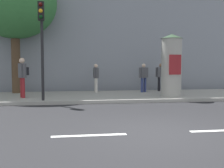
# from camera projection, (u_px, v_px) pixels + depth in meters

# --- Properties ---
(ground_plane) EXTENTS (80.00, 80.00, 0.00)m
(ground_plane) POSITION_uv_depth(u_px,v_px,m) (159.00, 133.00, 6.90)
(ground_plane) COLOR #232326
(sidewalk_curb) EXTENTS (36.00, 4.00, 0.15)m
(sidewalk_curb) POSITION_uv_depth(u_px,v_px,m) (115.00, 96.00, 13.80)
(sidewalk_curb) COLOR #9E9B93
(sidewalk_curb) RESTS_ON ground_plane
(lane_markings) EXTENTS (25.80, 0.16, 0.01)m
(lane_markings) POSITION_uv_depth(u_px,v_px,m) (159.00, 133.00, 6.90)
(lane_markings) COLOR silver
(lane_markings) RESTS_ON ground_plane
(traffic_light) EXTENTS (0.24, 0.45, 4.02)m
(traffic_light) POSITION_uv_depth(u_px,v_px,m) (42.00, 34.00, 11.37)
(traffic_light) COLOR black
(traffic_light) RESTS_ON sidewalk_curb
(poster_column) EXTENTS (1.04, 1.04, 2.90)m
(poster_column) POSITION_uv_depth(u_px,v_px,m) (171.00, 65.00, 13.09)
(poster_column) COLOR #9E9B93
(poster_column) RESTS_ON sidewalk_curb
(street_tree) EXTENTS (4.26, 4.26, 6.42)m
(street_tree) POSITION_uv_depth(u_px,v_px,m) (14.00, 3.00, 14.21)
(street_tree) COLOR #4C3826
(street_tree) RESTS_ON sidewalk_curb
(pedestrian_with_backpack) EXTENTS (0.55, 0.46, 1.52)m
(pedestrian_with_backpack) POSITION_uv_depth(u_px,v_px,m) (144.00, 75.00, 14.89)
(pedestrian_with_backpack) COLOR navy
(pedestrian_with_backpack) RESTS_ON sidewalk_curb
(pedestrian_in_light_jacket) EXTENTS (0.27, 0.67, 1.50)m
(pedestrian_in_light_jacket) POSITION_uv_depth(u_px,v_px,m) (96.00, 76.00, 14.89)
(pedestrian_in_light_jacket) COLOR silver
(pedestrian_in_light_jacket) RESTS_ON sidewalk_curb
(pedestrian_in_red_top) EXTENTS (0.50, 0.55, 1.79)m
(pedestrian_in_red_top) POSITION_uv_depth(u_px,v_px,m) (23.00, 74.00, 12.51)
(pedestrian_in_red_top) COLOR maroon
(pedestrian_in_red_top) RESTS_ON sidewalk_curb
(pedestrian_tallest) EXTENTS (0.58, 0.43, 1.53)m
(pedestrian_tallest) POSITION_uv_depth(u_px,v_px,m) (161.00, 75.00, 15.49)
(pedestrian_tallest) COLOR black
(pedestrian_tallest) RESTS_ON sidewalk_curb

